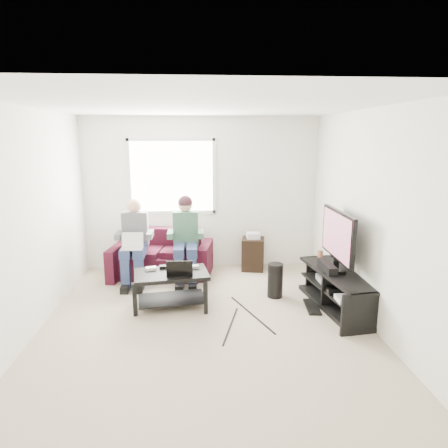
# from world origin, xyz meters

# --- Properties ---
(floor) EXTENTS (4.50, 4.50, 0.00)m
(floor) POSITION_xyz_m (0.00, 0.00, 0.00)
(floor) COLOR #B8A88F
(floor) RESTS_ON ground
(ceiling) EXTENTS (4.50, 4.50, 0.00)m
(ceiling) POSITION_xyz_m (0.00, 0.00, 2.60)
(ceiling) COLOR white
(ceiling) RESTS_ON wall_back
(wall_back) EXTENTS (4.50, 0.00, 4.50)m
(wall_back) POSITION_xyz_m (0.00, 2.25, 1.30)
(wall_back) COLOR white
(wall_back) RESTS_ON floor
(wall_front) EXTENTS (4.50, 0.00, 4.50)m
(wall_front) POSITION_xyz_m (0.00, -2.25, 1.30)
(wall_front) COLOR white
(wall_front) RESTS_ON floor
(wall_left) EXTENTS (0.00, 4.50, 4.50)m
(wall_left) POSITION_xyz_m (-2.00, 0.00, 1.30)
(wall_left) COLOR white
(wall_left) RESTS_ON floor
(wall_right) EXTENTS (0.00, 4.50, 4.50)m
(wall_right) POSITION_xyz_m (2.00, 0.00, 1.30)
(wall_right) COLOR white
(wall_right) RESTS_ON floor
(window) EXTENTS (1.48, 0.04, 1.28)m
(window) POSITION_xyz_m (-0.50, 2.23, 1.60)
(window) COLOR white
(window) RESTS_ON wall_back
(sofa) EXTENTS (1.72, 0.95, 0.75)m
(sofa) POSITION_xyz_m (-0.67, 1.81, 0.29)
(sofa) COLOR #3F0F1E
(sofa) RESTS_ON floor
(person_left) EXTENTS (0.40, 0.71, 1.30)m
(person_left) POSITION_xyz_m (-1.07, 1.56, 0.71)
(person_left) COLOR navy
(person_left) RESTS_ON sofa
(person_right) EXTENTS (0.40, 0.71, 1.35)m
(person_right) POSITION_xyz_m (-0.27, 1.58, 0.76)
(person_right) COLOR navy
(person_right) RESTS_ON sofa
(laptop_silver) EXTENTS (0.37, 0.30, 0.24)m
(laptop_silver) POSITION_xyz_m (-1.07, 1.29, 0.67)
(laptop_silver) COLOR silver
(laptop_silver) RESTS_ON person_left
(coffee_table) EXTENTS (1.04, 0.73, 0.48)m
(coffee_table) POSITION_xyz_m (-0.45, 0.53, 0.36)
(coffee_table) COLOR black
(coffee_table) RESTS_ON floor
(laptop_black) EXTENTS (0.39, 0.32, 0.24)m
(laptop_black) POSITION_xyz_m (-0.33, 0.45, 0.60)
(laptop_black) COLOR black
(laptop_black) RESTS_ON coffee_table
(controller_a) EXTENTS (0.16, 0.12, 0.04)m
(controller_a) POSITION_xyz_m (-0.73, 0.65, 0.50)
(controller_a) COLOR silver
(controller_a) RESTS_ON coffee_table
(controller_b) EXTENTS (0.15, 0.11, 0.04)m
(controller_b) POSITION_xyz_m (-0.55, 0.71, 0.50)
(controller_b) COLOR black
(controller_b) RESTS_ON coffee_table
(controller_c) EXTENTS (0.15, 0.11, 0.04)m
(controller_c) POSITION_xyz_m (-0.15, 0.68, 0.50)
(controller_c) COLOR gray
(controller_c) RESTS_ON coffee_table
(tv_stand) EXTENTS (0.66, 1.58, 0.51)m
(tv_stand) POSITION_xyz_m (1.77, 0.32, 0.23)
(tv_stand) COLOR black
(tv_stand) RESTS_ON floor
(tv) EXTENTS (0.12, 1.10, 0.81)m
(tv) POSITION_xyz_m (1.77, 0.42, 0.97)
(tv) COLOR black
(tv) RESTS_ON tv_stand
(soundbar) EXTENTS (0.12, 0.50, 0.10)m
(soundbar) POSITION_xyz_m (1.65, 0.42, 0.56)
(soundbar) COLOR black
(soundbar) RESTS_ON tv_stand
(drink_cup) EXTENTS (0.08, 0.08, 0.12)m
(drink_cup) POSITION_xyz_m (1.72, 0.95, 0.57)
(drink_cup) COLOR #A16545
(drink_cup) RESTS_ON tv_stand
(console_white) EXTENTS (0.30, 0.22, 0.06)m
(console_white) POSITION_xyz_m (1.77, -0.08, 0.30)
(console_white) COLOR silver
(console_white) RESTS_ON tv_stand
(console_grey) EXTENTS (0.34, 0.26, 0.08)m
(console_grey) POSITION_xyz_m (1.77, 0.62, 0.31)
(console_grey) COLOR gray
(console_grey) RESTS_ON tv_stand
(console_black) EXTENTS (0.38, 0.30, 0.07)m
(console_black) POSITION_xyz_m (1.77, 0.27, 0.30)
(console_black) COLOR black
(console_black) RESTS_ON tv_stand
(subwoofer) EXTENTS (0.22, 0.22, 0.50)m
(subwoofer) POSITION_xyz_m (1.02, 0.76, 0.25)
(subwoofer) COLOR black
(subwoofer) RESTS_ON floor
(keyboard_floor) EXTENTS (0.22, 0.51, 0.03)m
(keyboard_floor) POSITION_xyz_m (1.45, 0.35, 0.01)
(keyboard_floor) COLOR black
(keyboard_floor) RESTS_ON floor
(end_table) EXTENTS (0.37, 0.37, 0.65)m
(end_table) POSITION_xyz_m (0.87, 1.99, 0.29)
(end_table) COLOR black
(end_table) RESTS_ON floor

